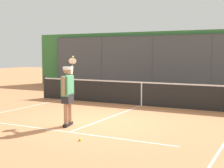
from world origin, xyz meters
name	(u,v)px	position (x,y,z in m)	size (l,w,h in m)	color
ground_plane	(97,122)	(0.00, 0.00, 0.00)	(60.00, 60.00, 0.00)	#C67A4C
court_line_markings	(63,134)	(0.00, 1.77, 0.00)	(7.74, 9.26, 0.01)	white
fence_backdrop	(183,61)	(0.00, -9.86, 1.67)	(19.65, 1.37, 3.36)	#474C51
tennis_net	(142,93)	(0.00, -3.59, 0.49)	(9.95, 0.09, 1.07)	#2D2D2D
tennis_player	(68,91)	(0.49, 0.85, 1.02)	(0.70, 1.34, 2.02)	black
tennis_ball_near_baseline	(80,140)	(-0.73, 2.09, 0.03)	(0.07, 0.07, 0.07)	#CCDB33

